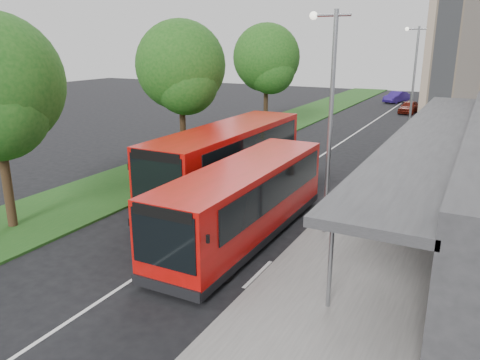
% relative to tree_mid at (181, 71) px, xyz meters
% --- Properties ---
extents(ground, '(120.00, 120.00, 0.00)m').
position_rel_tree_mid_xyz_m(ground, '(7.01, -9.05, -5.42)').
color(ground, black).
rests_on(ground, ground).
extents(pavement, '(5.00, 80.00, 0.15)m').
position_rel_tree_mid_xyz_m(pavement, '(13.01, 10.95, -5.35)').
color(pavement, slate).
rests_on(pavement, ground).
extents(grass_verge, '(5.00, 80.00, 0.10)m').
position_rel_tree_mid_xyz_m(grass_verge, '(0.01, 10.95, -5.37)').
color(grass_verge, '#194717').
rests_on(grass_verge, ground).
extents(lane_centre_line, '(0.12, 70.00, 0.01)m').
position_rel_tree_mid_xyz_m(lane_centre_line, '(7.01, 5.95, -5.42)').
color(lane_centre_line, silver).
rests_on(lane_centre_line, ground).
extents(kerb_dashes, '(0.12, 56.00, 0.01)m').
position_rel_tree_mid_xyz_m(kerb_dashes, '(10.31, 9.95, -5.42)').
color(kerb_dashes, silver).
rests_on(kerb_dashes, ground).
extents(tree_mid, '(5.23, 5.23, 8.40)m').
position_rel_tree_mid_xyz_m(tree_mid, '(0.00, 0.00, 0.00)').
color(tree_mid, black).
rests_on(tree_mid, ground).
extents(tree_far, '(5.33, 5.33, 8.57)m').
position_rel_tree_mid_xyz_m(tree_far, '(-0.00, 12.00, 0.11)').
color(tree_far, black).
rests_on(tree_far, ground).
extents(lamp_post_near, '(1.44, 0.28, 8.00)m').
position_rel_tree_mid_xyz_m(lamp_post_near, '(11.13, -7.05, -0.71)').
color(lamp_post_near, gray).
rests_on(lamp_post_near, pavement).
extents(lamp_post_far, '(1.44, 0.28, 8.00)m').
position_rel_tree_mid_xyz_m(lamp_post_far, '(11.13, 12.95, -0.71)').
color(lamp_post_far, gray).
rests_on(lamp_post_far, pavement).
extents(bus_main, '(2.72, 10.02, 2.83)m').
position_rel_tree_mid_xyz_m(bus_main, '(8.63, -8.69, -3.97)').
color(bus_main, red).
rests_on(bus_main, ground).
extents(bus_second, '(3.07, 11.34, 3.21)m').
position_rel_tree_mid_xyz_m(bus_second, '(5.34, -4.01, -3.78)').
color(bus_second, red).
rests_on(bus_second, ground).
extents(litter_bin, '(0.52, 0.52, 0.80)m').
position_rel_tree_mid_xyz_m(litter_bin, '(12.59, -0.22, -4.87)').
color(litter_bin, '#311E14').
rests_on(litter_bin, pavement).
extents(bollard, '(0.18, 0.18, 0.90)m').
position_rel_tree_mid_xyz_m(bollard, '(11.84, 7.84, -4.83)').
color(bollard, yellow).
rests_on(bollard, pavement).
extents(car_near, '(1.89, 3.90, 1.28)m').
position_rel_tree_mid_xyz_m(car_near, '(9.06, 27.65, -4.78)').
color(car_near, '#5D160D').
rests_on(car_near, ground).
extents(car_far, '(2.70, 4.35, 1.35)m').
position_rel_tree_mid_xyz_m(car_far, '(6.35, 36.14, -4.75)').
color(car_far, navy).
rests_on(car_far, ground).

